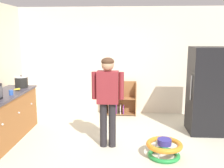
{
  "coord_description": "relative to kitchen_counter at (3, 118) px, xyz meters",
  "views": [
    {
      "loc": [
        0.19,
        -4.25,
        2.02
      ],
      "look_at": [
        -0.11,
        0.38,
        1.13
      ],
      "focal_mm": 41.37,
      "sensor_mm": 36.0,
      "label": 1
    }
  ],
  "objects": [
    {
      "name": "kitchen_counter",
      "position": [
        0.0,
        0.0,
        0.0
      ],
      "size": [
        0.65,
        1.98,
        0.9
      ],
      "color": "#9D6030",
      "rests_on": "ground"
    },
    {
      "name": "banana_bunch",
      "position": [
        0.14,
        0.41,
        0.48
      ],
      "size": [
        0.15,
        0.16,
        0.04
      ],
      "color": "yellow",
      "rests_on": "kitchen_counter"
    },
    {
      "name": "orange_cup",
      "position": [
        -0.06,
        0.08,
        0.5
      ],
      "size": [
        0.08,
        0.08,
        0.09
      ],
      "primitive_type": "cylinder",
      "color": "orange",
      "rests_on": "kitchen_counter"
    },
    {
      "name": "bookshelf",
      "position": [
        2.14,
        1.81,
        -0.08
      ],
      "size": [
        0.8,
        0.28,
        0.85
      ],
      "color": "#976438",
      "rests_on": "ground"
    },
    {
      "name": "blue_cup",
      "position": [
        0.19,
        0.01,
        0.5
      ],
      "size": [
        0.08,
        0.08,
        0.09
      ],
      "primitive_type": "cylinder",
      "color": "blue",
      "rests_on": "kitchen_counter"
    },
    {
      "name": "baby_walker",
      "position": [
        2.99,
        -0.52,
        -0.29
      ],
      "size": [
        0.6,
        0.6,
        0.32
      ],
      "color": "green",
      "rests_on": "ground"
    },
    {
      "name": "back_wall",
      "position": [
        2.2,
        2.0,
        0.9
      ],
      "size": [
        5.2,
        0.06,
        2.7
      ],
      "primitive_type": "cube",
      "color": "#EFE0C7",
      "rests_on": "ground"
    },
    {
      "name": "crock_pot",
      "position": [
        0.09,
        0.72,
        0.57
      ],
      "size": [
        0.28,
        0.28,
        0.27
      ],
      "color": "black",
      "rests_on": "kitchen_counter"
    },
    {
      "name": "refrigerator",
      "position": [
        4.0,
        0.7,
        0.44
      ],
      "size": [
        0.73,
        0.68,
        1.78
      ],
      "color": "black",
      "rests_on": "ground"
    },
    {
      "name": "ground_plane",
      "position": [
        2.2,
        -0.33,
        -0.45
      ],
      "size": [
        12.0,
        12.0,
        0.0
      ],
      "primitive_type": "plane",
      "color": "beige",
      "rests_on": "ground"
    },
    {
      "name": "standing_person",
      "position": [
        2.02,
        -0.15,
        0.54
      ],
      "size": [
        0.57,
        0.23,
        1.63
      ],
      "color": "#262326",
      "rests_on": "ground"
    }
  ]
}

